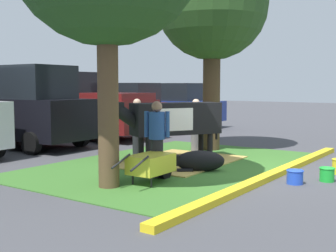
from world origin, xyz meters
name	(u,v)px	position (x,y,z in m)	size (l,w,h in m)	color
ground_plane	(245,171)	(0.00, 0.00, 0.00)	(80.00, 80.00, 0.00)	#424247
grass_island	(172,164)	(-0.32, 1.79, 0.01)	(7.45, 4.86, 0.02)	#386B28
curb_yellow	(273,174)	(-0.32, -0.79, 0.06)	(8.65, 0.24, 0.12)	yellow
hay_bedding	(178,161)	(0.04, 1.86, 0.03)	(3.20, 2.40, 0.04)	tan
shade_tree_right	(212,6)	(2.36, 2.22, 4.22)	(3.25, 3.25, 5.91)	#4C3823
cow_holstein	(172,119)	(0.16, 2.12, 1.07)	(2.87, 1.94, 1.52)	black
calf_lying	(199,161)	(-0.70, 0.80, 0.24)	(1.05, 1.24, 0.48)	black
person_handler	(137,125)	(0.27, 3.35, 0.84)	(0.53, 0.34, 1.56)	black
person_visitor_near	(196,124)	(1.64, 2.32, 0.82)	(0.34, 0.50, 1.54)	slate
person_visitor_far	(157,137)	(-1.78, 1.16, 0.86)	(0.34, 0.48, 1.60)	black
wheelbarrow	(152,164)	(-2.25, 0.94, 0.39)	(1.60, 0.62, 0.63)	gold
bucket_blue	(295,177)	(-0.66, -1.38, 0.14)	(0.34, 0.34, 0.28)	blue
bucket_green	(327,174)	(-0.07, -1.83, 0.15)	(0.31, 0.31, 0.28)	green
suv_black	(23,106)	(-0.39, 7.40, 1.27)	(2.23, 4.66, 2.52)	black
pickup_truck_maroon	(82,107)	(2.43, 7.72, 1.11)	(2.35, 5.46, 2.42)	maroon
sedan_red	(128,108)	(4.99, 7.64, 0.98)	(2.13, 4.46, 2.02)	red
sedan_blue	(175,106)	(7.90, 7.27, 0.98)	(2.13, 4.46, 2.02)	navy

